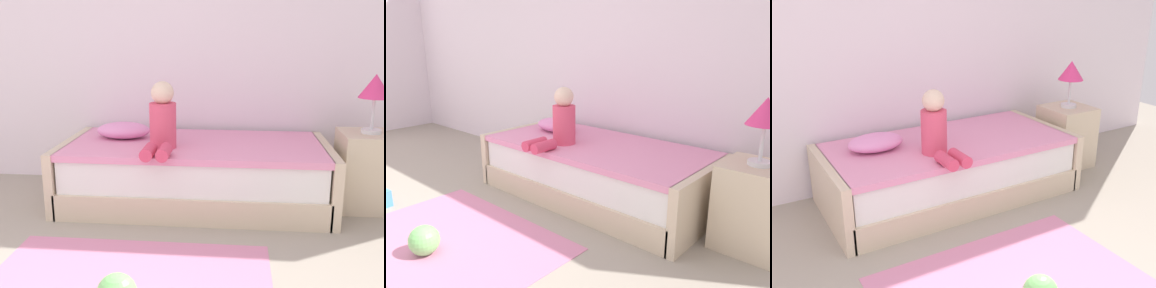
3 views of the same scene
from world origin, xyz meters
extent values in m
cube|color=white|center=(0.00, 2.60, 1.45)|extent=(7.20, 0.10, 2.90)
cube|color=beige|center=(0.51, 2.00, 0.10)|extent=(2.00, 1.00, 0.20)
cube|color=white|center=(0.51, 2.00, 0.33)|extent=(1.94, 0.94, 0.25)
cube|color=pink|center=(0.51, 2.00, 0.47)|extent=(1.98, 0.98, 0.05)
cube|color=beige|center=(-0.51, 2.00, 0.25)|extent=(0.07, 1.00, 0.50)
cube|color=beige|center=(1.53, 2.00, 0.25)|extent=(0.07, 1.00, 0.50)
cube|color=beige|center=(1.86, 2.03, 0.30)|extent=(0.44, 0.44, 0.60)
cylinder|color=silver|center=(1.86, 2.03, 0.61)|extent=(0.15, 0.15, 0.03)
cylinder|color=silver|center=(1.86, 2.03, 0.75)|extent=(0.02, 0.02, 0.24)
cone|color=#E5387A|center=(1.86, 2.03, 0.96)|extent=(0.24, 0.24, 0.18)
cylinder|color=#E04C6B|center=(0.29, 1.82, 0.67)|extent=(0.20, 0.20, 0.34)
sphere|color=beige|center=(0.29, 1.82, 0.92)|extent=(0.17, 0.17, 0.17)
cylinder|color=#D83F60|center=(0.23, 1.52, 0.55)|extent=(0.09, 0.22, 0.09)
cylinder|color=#D83F60|center=(0.34, 1.52, 0.55)|extent=(0.09, 0.22, 0.09)
ellipsoid|color=#EA8CC6|center=(-0.09, 2.10, 0.56)|extent=(0.44, 0.30, 0.13)
cube|color=pink|center=(0.25, 0.70, 0.00)|extent=(1.60, 1.10, 0.01)
camera|label=1|loc=(0.83, -1.43, 1.35)|focal=41.94mm
camera|label=2|loc=(2.54, -0.52, 1.41)|focal=35.32mm
camera|label=3|loc=(-1.16, -1.09, 1.75)|focal=41.66mm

